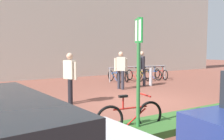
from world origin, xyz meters
TOP-DOWN VIEW (x-y plane):
  - ground_plane at (0.00, 0.00)m, footprint 60.00×60.00m
  - planter_strip at (0.82, -2.49)m, footprint 7.00×1.10m
  - parking_sign_post at (-2.13, -2.49)m, footprint 0.12×0.36m
  - bike_at_sign at (-2.22, -2.33)m, footprint 1.68×0.42m
  - bike_rack_cluster at (3.50, 4.75)m, footprint 3.73×1.92m
  - bollard_steel at (2.70, 2.76)m, footprint 0.16×0.16m
  - person_suited_navy at (2.27, 2.95)m, footprint 0.50×0.44m
  - person_shirt_blue at (0.88, 2.71)m, footprint 0.51×0.43m
  - person_casual_tan at (-2.25, 1.09)m, footprint 0.38×0.57m

SIDE VIEW (x-z plane):
  - ground_plane at x=0.00m, z-range 0.00..0.00m
  - planter_strip at x=0.82m, z-range 0.00..0.16m
  - bike_rack_cluster at x=3.50m, z-range -0.07..0.76m
  - bike_at_sign at x=-2.22m, z-range -0.08..0.78m
  - bollard_steel at x=2.70m, z-range 0.00..0.90m
  - person_suited_navy at x=2.27m, z-range 0.12..1.84m
  - person_shirt_blue at x=0.88m, z-range 0.12..1.84m
  - person_casual_tan at x=-2.25m, z-range 0.12..1.84m
  - parking_sign_post at x=-2.13m, z-range 0.38..2.91m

